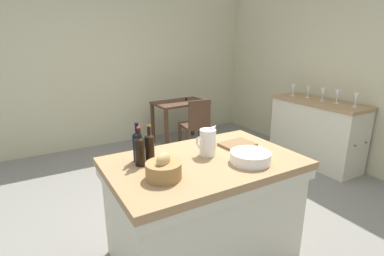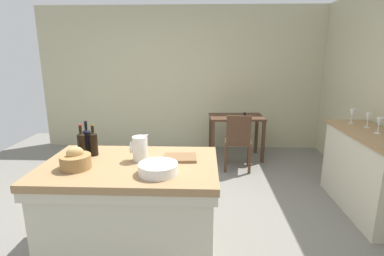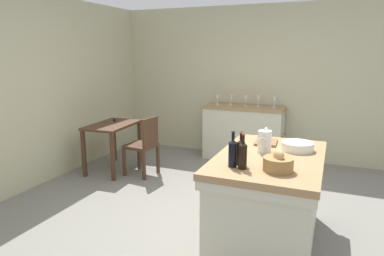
# 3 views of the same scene
# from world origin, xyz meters

# --- Properties ---
(ground_plane) EXTENTS (6.76, 6.76, 0.00)m
(ground_plane) POSITION_xyz_m (0.00, 0.00, 0.00)
(ground_plane) COLOR slate
(wall_back) EXTENTS (5.32, 0.12, 2.60)m
(wall_back) POSITION_xyz_m (0.00, 2.60, 1.30)
(wall_back) COLOR #B7B28E
(wall_back) RESTS_ON ground
(island_table) EXTENTS (1.48, 0.95, 0.88)m
(island_table) POSITION_xyz_m (-0.23, -0.67, 0.47)
(island_table) COLOR #99754C
(island_table) RESTS_ON ground
(side_cabinet) EXTENTS (0.52, 1.36, 0.93)m
(side_cabinet) POSITION_xyz_m (2.26, 0.21, 0.47)
(side_cabinet) COLOR #99754C
(side_cabinet) RESTS_ON ground
(writing_desk) EXTENTS (0.93, 0.61, 0.79)m
(writing_desk) POSITION_xyz_m (0.94, 1.94, 0.62)
(writing_desk) COLOR #472D1E
(writing_desk) RESTS_ON ground
(wooden_chair) EXTENTS (0.44, 0.44, 0.89)m
(wooden_chair) POSITION_xyz_m (0.92, 1.37, 0.48)
(wooden_chair) COLOR #472D1E
(wooden_chair) RESTS_ON ground
(pitcher) EXTENTS (0.17, 0.13, 0.26)m
(pitcher) POSITION_xyz_m (-0.16, -0.60, 0.99)
(pitcher) COLOR white
(pitcher) RESTS_ON island_table
(wash_bowl) EXTENTS (0.31, 0.31, 0.08)m
(wash_bowl) POSITION_xyz_m (0.04, -0.89, 0.92)
(wash_bowl) COLOR white
(wash_bowl) RESTS_ON island_table
(bread_basket) EXTENTS (0.24, 0.24, 0.18)m
(bread_basket) POSITION_xyz_m (-0.64, -0.80, 0.94)
(bread_basket) COLOR olive
(bread_basket) RESTS_ON island_table
(cutting_board) EXTENTS (0.30, 0.24, 0.02)m
(cutting_board) POSITION_xyz_m (0.19, -0.55, 0.89)
(cutting_board) COLOR brown
(cutting_board) RESTS_ON island_table
(wine_bottle_dark) EXTENTS (0.07, 0.07, 0.29)m
(wine_bottle_dark) POSITION_xyz_m (-0.60, -0.48, 0.99)
(wine_bottle_dark) COLOR black
(wine_bottle_dark) RESTS_ON island_table
(wine_bottle_amber) EXTENTS (0.07, 0.07, 0.31)m
(wine_bottle_amber) POSITION_xyz_m (-0.68, -0.44, 1.00)
(wine_bottle_amber) COLOR black
(wine_bottle_amber) RESTS_ON island_table
(wine_bottle_green) EXTENTS (0.07, 0.07, 0.30)m
(wine_bottle_green) POSITION_xyz_m (-0.70, -0.52, 1.00)
(wine_bottle_green) COLOR black
(wine_bottle_green) RESTS_ON island_table
(wine_glass_middle) EXTENTS (0.07, 0.07, 0.18)m
(wine_glass_middle) POSITION_xyz_m (2.28, 0.19, 1.05)
(wine_glass_middle) COLOR white
(wine_glass_middle) RESTS_ON side_cabinet
(wine_glass_right) EXTENTS (0.07, 0.07, 0.17)m
(wine_glass_right) POSITION_xyz_m (2.31, 0.46, 1.05)
(wine_glass_right) COLOR white
(wine_glass_right) RESTS_ON side_cabinet
(wine_glass_far_right) EXTENTS (0.07, 0.07, 0.18)m
(wine_glass_far_right) POSITION_xyz_m (2.22, 0.67, 1.05)
(wine_glass_far_right) COLOR white
(wine_glass_far_right) RESTS_ON side_cabinet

